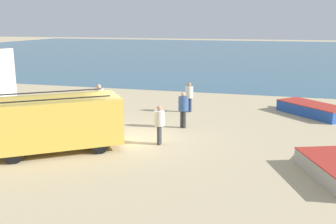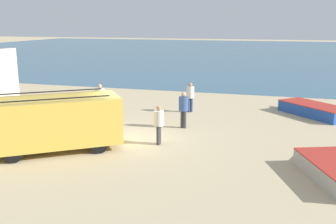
{
  "view_description": "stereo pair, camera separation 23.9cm",
  "coord_description": "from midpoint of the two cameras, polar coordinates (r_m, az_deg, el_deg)",
  "views": [
    {
      "loc": [
        5.96,
        -15.18,
        4.93
      ],
      "look_at": [
        1.31,
        1.24,
        1.0
      ],
      "focal_mm": 42.0,
      "sensor_mm": 36.0,
      "label": 1
    },
    {
      "loc": [
        6.19,
        -15.11,
        4.93
      ],
      "look_at": [
        1.31,
        1.24,
        1.0
      ],
      "focal_mm": 42.0,
      "sensor_mm": 36.0,
      "label": 2
    }
  ],
  "objects": [
    {
      "name": "fishing_rowboat_1",
      "position": [
        23.57,
        -22.95,
        0.56
      ],
      "size": [
        4.38,
        1.78,
        0.57
      ],
      "rotation": [
        0.0,
        0.0,
        3.2
      ],
      "color": "#234CA3",
      "rests_on": "ground_plane"
    },
    {
      "name": "ground_plane",
      "position": [
        17.05,
        -5.81,
        -3.91
      ],
      "size": [
        200.0,
        200.0,
        0.0
      ],
      "primitive_type": "plane",
      "color": "tan"
    },
    {
      "name": "fisherman_3",
      "position": [
        20.55,
        -10.3,
        1.99
      ],
      "size": [
        0.48,
        0.48,
        1.82
      ],
      "rotation": [
        0.0,
        0.0,
        4.61
      ],
      "color": "#5B564C",
      "rests_on": "ground_plane"
    },
    {
      "name": "fisherman_2",
      "position": [
        21.82,
        2.76,
        2.55
      ],
      "size": [
        0.44,
        0.44,
        1.66
      ],
      "rotation": [
        0.0,
        0.0,
        2.27
      ],
      "color": "navy",
      "rests_on": "ground_plane"
    },
    {
      "name": "parked_van",
      "position": [
        15.8,
        -16.69,
        -1.39
      ],
      "size": [
        5.29,
        4.66,
        2.22
      ],
      "rotation": [
        0.0,
        0.0,
        3.78
      ],
      "color": "gold",
      "rests_on": "ground_plane"
    },
    {
      "name": "fisherman_0",
      "position": [
        18.51,
        1.85,
        0.79
      ],
      "size": [
        0.45,
        0.45,
        1.72
      ],
      "rotation": [
        0.0,
        0.0,
        1.02
      ],
      "color": "#38383D",
      "rests_on": "ground_plane"
    },
    {
      "name": "sea_water",
      "position": [
        67.6,
        10.72,
        8.57
      ],
      "size": [
        120.0,
        80.0,
        0.01
      ],
      "primitive_type": "cube",
      "color": "#33607A",
      "rests_on": "ground_plane"
    },
    {
      "name": "fishing_rowboat_0",
      "position": [
        22.61,
        19.72,
        0.41
      ],
      "size": [
        4.06,
        4.05,
        0.62
      ],
      "rotation": [
        0.0,
        0.0,
        2.36
      ],
      "color": "#234CA3",
      "rests_on": "ground_plane"
    },
    {
      "name": "fisherman_1",
      "position": [
        15.99,
        -1.71,
        -1.35
      ],
      "size": [
        0.43,
        0.43,
        1.64
      ],
      "rotation": [
        0.0,
        0.0,
        0.02
      ],
      "color": "#38383D",
      "rests_on": "ground_plane"
    }
  ]
}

